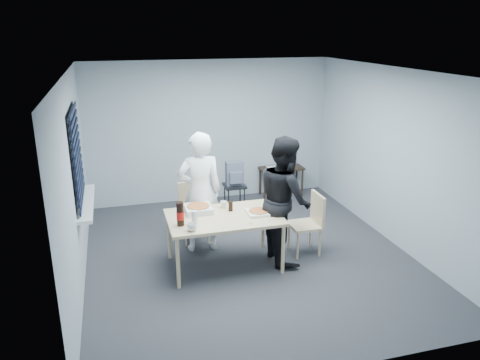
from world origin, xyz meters
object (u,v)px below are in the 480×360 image
object	(u,v)px
stool	(234,190)
mug_b	(224,205)
chair_far	(193,207)
mug_a	(192,227)
person_white	(200,192)
side_table	(281,171)
dining_table	(224,220)
person_black	(285,199)
soda_bottle	(180,214)
backpack	(235,174)
chair_right	(311,219)

from	to	relation	value
stool	mug_b	xyz separation A→B (m)	(-0.58, -1.58, 0.38)
chair_far	mug_a	world-z (taller)	chair_far
person_white	stool	distance (m)	1.60
mug_b	stool	bearing A→B (deg)	69.94
chair_far	mug_b	size ratio (longest dim) A/B	8.90
person_white	side_table	size ratio (longest dim) A/B	2.10
person_white	mug_b	bearing A→B (deg)	131.93
dining_table	person_white	size ratio (longest dim) A/B	0.85
chair_far	person_black	xyz separation A→B (m)	(1.10, -0.98, 0.37)
dining_table	side_table	world-z (taller)	dining_table
soda_bottle	backpack	bearing A→B (deg)	58.22
mug_b	backpack	bearing A→B (deg)	69.79
person_black	backpack	distance (m)	1.88
chair_right	stool	xyz separation A→B (m)	(-0.65, 1.81, -0.11)
chair_right	mug_b	world-z (taller)	chair_right
chair_right	soda_bottle	xyz separation A→B (m)	(-1.90, -0.22, 0.37)
chair_right	stool	bearing A→B (deg)	109.72
mug_b	chair_right	bearing A→B (deg)	-10.78
person_black	side_table	bearing A→B (deg)	-19.71
backpack	soda_bottle	distance (m)	2.37
chair_far	backpack	world-z (taller)	backpack
dining_table	chair_far	bearing A→B (deg)	103.89
side_table	backpack	bearing A→B (deg)	-150.87
stool	soda_bottle	bearing A→B (deg)	-121.62
dining_table	stool	world-z (taller)	dining_table
dining_table	chair_far	world-z (taller)	chair_far
chair_right	side_table	size ratio (longest dim) A/B	1.06
stool	soda_bottle	size ratio (longest dim) A/B	1.62
dining_table	mug_b	world-z (taller)	mug_b
person_white	backpack	bearing A→B (deg)	-123.96
person_black	soda_bottle	world-z (taller)	person_black
side_table	dining_table	bearing A→B (deg)	-125.16
mug_a	soda_bottle	bearing A→B (deg)	118.57
backpack	mug_a	distance (m)	2.49
chair_right	mug_a	xyz separation A→B (m)	(-1.79, -0.42, 0.27)
dining_table	stool	bearing A→B (deg)	71.06
person_black	chair_right	bearing A→B (deg)	-82.23
dining_table	soda_bottle	xyz separation A→B (m)	(-0.60, -0.15, 0.21)
chair_far	stool	distance (m)	1.26
dining_table	mug_a	xyz separation A→B (m)	(-0.49, -0.35, 0.11)
side_table	soda_bottle	size ratio (longest dim) A/B	2.69
chair_right	soda_bottle	world-z (taller)	soda_bottle
mug_b	soda_bottle	xyz separation A→B (m)	(-0.67, -0.45, 0.10)
stool	mug_b	world-z (taller)	mug_b
side_table	chair_right	bearing A→B (deg)	-100.62
person_black	dining_table	bearing A→B (deg)	90.47
mug_a	mug_b	bearing A→B (deg)	49.27
soda_bottle	mug_a	bearing A→B (deg)	-61.43
stool	soda_bottle	world-z (taller)	soda_bottle
chair_far	mug_b	distance (m)	0.81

